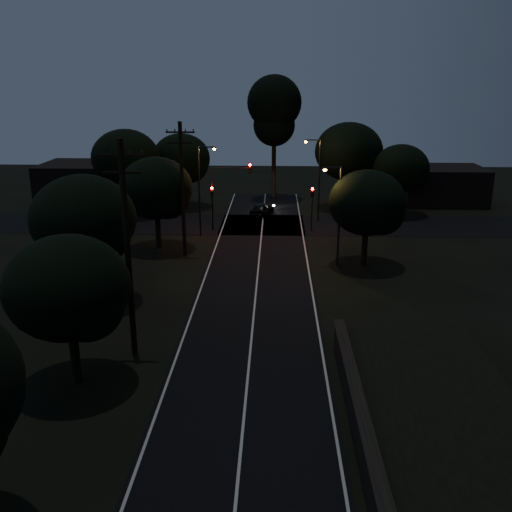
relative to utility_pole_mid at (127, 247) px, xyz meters
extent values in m
cube|color=black|center=(6.00, 7.00, -5.73)|extent=(8.00, 70.00, 0.02)
cube|color=black|center=(6.00, 27.00, -5.73)|extent=(60.00, 8.00, 0.02)
cube|color=beige|center=(6.00, 7.00, -5.71)|extent=(0.12, 70.00, 0.01)
cube|color=beige|center=(2.25, 7.00, -5.71)|extent=(0.12, 70.00, 0.01)
cube|color=beige|center=(9.75, 7.00, -5.71)|extent=(0.12, 70.00, 0.01)
cube|color=black|center=(10.60, -12.00, -4.19)|extent=(0.55, 26.00, 0.10)
cylinder|color=black|center=(0.00, 0.00, -0.24)|extent=(0.30, 0.30, 11.00)
cube|color=black|center=(0.00, 0.00, 4.46)|extent=(2.20, 0.12, 0.12)
cube|color=black|center=(0.00, 0.00, 3.66)|extent=(1.80, 0.12, 0.12)
cylinder|color=black|center=(0.00, 17.00, -0.49)|extent=(0.30, 0.30, 10.50)
cube|color=black|center=(0.00, 17.00, 3.96)|extent=(2.20, 0.12, 0.12)
cube|color=black|center=(0.00, 17.00, 3.16)|extent=(1.80, 0.12, 0.12)
cylinder|color=black|center=(-2.00, -3.00, -4.42)|extent=(0.44, 0.44, 2.64)
ellipsoid|color=black|center=(-2.00, -3.00, -1.00)|extent=(5.60, 5.60, 4.76)
sphere|color=black|center=(-1.02, -3.56, -1.56)|extent=(3.36, 3.36, 3.36)
cylinder|color=black|center=(-4.50, 7.00, -4.25)|extent=(0.44, 0.44, 2.98)
ellipsoid|color=black|center=(-4.50, 7.00, -0.35)|extent=(6.43, 6.43, 5.46)
sphere|color=black|center=(-3.38, 6.36, -0.99)|extent=(3.86, 3.86, 3.86)
cylinder|color=black|center=(-2.50, 19.00, -4.34)|extent=(0.44, 0.44, 2.80)
ellipsoid|color=black|center=(-2.50, 19.00, -0.70)|extent=(5.97, 5.97, 5.08)
sphere|color=black|center=(-1.45, 18.40, -1.30)|extent=(3.58, 3.58, 3.58)
cylinder|color=black|center=(-3.00, 35.00, -4.28)|extent=(0.44, 0.44, 2.92)
ellipsoid|color=black|center=(-3.00, 35.00, -0.48)|extent=(6.25, 6.25, 5.31)
sphere|color=black|center=(-1.91, 34.37, -1.10)|extent=(3.75, 3.75, 3.75)
cylinder|color=black|center=(-8.00, 31.00, -4.11)|extent=(0.44, 0.44, 3.25)
ellipsoid|color=black|center=(-8.00, 31.00, 0.08)|extent=(6.84, 6.84, 5.82)
sphere|color=black|center=(-6.80, 30.32, -0.61)|extent=(4.10, 4.10, 4.10)
cylinder|color=black|center=(15.00, 35.00, -4.06)|extent=(0.44, 0.44, 3.37)
ellipsoid|color=black|center=(15.00, 35.00, 0.34)|extent=(7.24, 7.24, 6.15)
sphere|color=black|center=(16.27, 34.28, -0.38)|extent=(4.34, 4.34, 4.34)
cylinder|color=black|center=(20.00, 32.00, -4.41)|extent=(0.44, 0.44, 2.66)
ellipsoid|color=black|center=(20.00, 32.00, -0.95)|extent=(5.67, 5.67, 4.82)
sphere|color=black|center=(20.99, 31.43, -1.52)|extent=(3.40, 3.40, 3.40)
cylinder|color=black|center=(14.00, 15.00, -4.39)|extent=(0.44, 0.44, 2.69)
ellipsoid|color=black|center=(14.00, 15.00, -0.91)|extent=(5.70, 5.70, 4.85)
sphere|color=black|center=(15.00, 14.43, -1.48)|extent=(3.42, 3.42, 3.42)
cylinder|color=black|center=(7.00, 40.00, -1.90)|extent=(0.50, 0.50, 7.69)
sphere|color=black|center=(7.00, 40.00, 5.16)|extent=(6.15, 6.15, 6.15)
sphere|color=black|center=(7.00, 40.00, 2.65)|extent=(4.75, 4.75, 4.75)
cube|color=black|center=(-14.00, 37.00, -3.54)|extent=(10.00, 8.00, 4.40)
cube|color=black|center=(26.00, 38.00, -3.74)|extent=(9.00, 7.00, 4.00)
cylinder|color=black|center=(1.40, 25.00, -4.14)|extent=(0.12, 0.12, 3.20)
cube|color=black|center=(1.40, 25.00, -2.09)|extent=(0.28, 0.22, 0.90)
sphere|color=#FF0705|center=(1.40, 24.87, -1.79)|extent=(0.22, 0.22, 0.22)
cylinder|color=black|center=(10.60, 25.00, -4.14)|extent=(0.12, 0.12, 3.20)
cube|color=black|center=(10.60, 25.00, -2.09)|extent=(0.28, 0.22, 0.90)
sphere|color=#FF0705|center=(10.60, 24.87, -1.79)|extent=(0.22, 0.22, 0.22)
cylinder|color=black|center=(1.40, 25.00, -3.24)|extent=(0.12, 0.12, 5.00)
cube|color=black|center=(4.90, 25.00, 0.06)|extent=(0.28, 0.22, 0.90)
sphere|color=#FF0705|center=(4.90, 24.87, 0.36)|extent=(0.22, 0.22, 0.22)
cube|color=black|center=(3.15, 25.00, 0.06)|extent=(3.50, 0.08, 0.08)
cylinder|color=black|center=(0.50, 23.00, -1.74)|extent=(0.16, 0.16, 8.00)
cube|color=black|center=(1.20, 23.00, 2.16)|extent=(1.40, 0.10, 0.10)
cube|color=black|center=(1.90, 23.00, 2.11)|extent=(0.35, 0.22, 0.12)
sphere|color=orange|center=(1.90, 23.00, 2.01)|extent=(0.26, 0.26, 0.26)
cylinder|color=black|center=(11.50, 29.00, -1.74)|extent=(0.16, 0.16, 8.00)
cube|color=black|center=(10.80, 29.00, 2.16)|extent=(1.40, 0.10, 0.10)
cube|color=black|center=(10.10, 29.00, 2.11)|extent=(0.35, 0.22, 0.12)
sphere|color=orange|center=(10.10, 29.00, 2.01)|extent=(0.26, 0.26, 0.26)
cylinder|color=black|center=(12.00, 15.00, -1.99)|extent=(0.16, 0.16, 7.50)
cube|color=black|center=(11.40, 15.00, 1.66)|extent=(1.20, 0.10, 0.10)
cube|color=black|center=(10.80, 15.00, 1.61)|extent=(0.35, 0.22, 0.12)
sphere|color=orange|center=(10.80, 15.00, 1.51)|extent=(0.26, 0.26, 0.26)
imported|color=black|center=(5.88, 31.00, -5.08)|extent=(2.76, 4.16, 1.32)
camera|label=1|loc=(7.23, -26.50, 7.99)|focal=40.00mm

